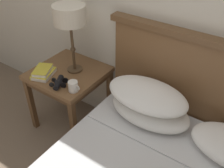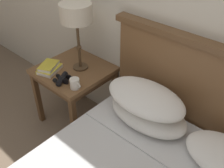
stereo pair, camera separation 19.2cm
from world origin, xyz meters
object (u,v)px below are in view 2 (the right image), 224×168
book_stacked_on_top (48,66)px  table_lamp (76,15)px  book_on_nightstand (49,69)px  binoculars_pair (62,79)px  coffee_mug (75,84)px  nightstand (74,76)px

book_stacked_on_top → table_lamp: bearing=52.4°
table_lamp → book_on_nightstand: (-0.16, -0.21, -0.46)m
binoculars_pair → coffee_mug: size_ratio=1.56×
table_lamp → book_stacked_on_top: table_lamp is taller
nightstand → book_on_nightstand: (-0.12, -0.16, 0.10)m
book_on_nightstand → binoculars_pair: binoculars_pair is taller
binoculars_pair → coffee_mug: (0.15, 0.01, 0.02)m
nightstand → table_lamp: table_lamp is taller
coffee_mug → table_lamp: bearing=129.6°
book_stacked_on_top → book_on_nightstand: bearing=12.5°
nightstand → coffee_mug: coffee_mug is taller
book_on_nightstand → book_stacked_on_top: 0.03m
nightstand → book_stacked_on_top: bearing=-128.6°
nightstand → coffee_mug: (0.22, -0.18, 0.12)m
nightstand → binoculars_pair: size_ratio=3.69×
book_on_nightstand → book_stacked_on_top: (-0.01, -0.00, 0.03)m
book_on_nightstand → book_stacked_on_top: bearing=-167.5°
book_on_nightstand → nightstand: bearing=52.7°
nightstand → book_on_nightstand: bearing=-127.3°
nightstand → table_lamp: bearing=55.7°
book_stacked_on_top → nightstand: bearing=51.4°
nightstand → coffee_mug: 0.31m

